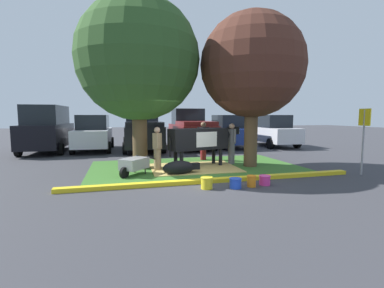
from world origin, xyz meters
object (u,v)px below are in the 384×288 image
(bucket_pink, at_px, (265,180))
(sedan_silver, at_px, (94,133))
(person_visitor_far, at_px, (232,142))
(hatchback_white, at_px, (272,131))
(parking_sign, at_px, (364,129))
(bucket_orange, at_px, (251,181))
(bucket_blue, at_px, (235,183))
(shade_tree_left, at_px, (138,60))
(bucket_yellow, at_px, (207,183))
(cow_holstein, at_px, (201,139))
(suv_black, at_px, (47,129))
(sedan_blue, at_px, (228,131))
(pickup_truck_maroon, at_px, (191,130))
(shade_tree_right, at_px, (252,66))
(person_visitor_near, at_px, (157,147))
(person_handler, at_px, (203,140))
(calf_lying, at_px, (180,168))
(pickup_truck_black, at_px, (142,131))
(wheelbarrow, at_px, (134,164))

(bucket_pink, bearing_deg, sedan_silver, 119.61)
(person_visitor_far, height_order, hatchback_white, hatchback_white)
(parking_sign, relative_size, bucket_orange, 6.93)
(bucket_blue, bearing_deg, shade_tree_left, 122.82)
(shade_tree_left, distance_m, bucket_yellow, 5.37)
(cow_holstein, bearing_deg, parking_sign, -30.22)
(person_visitor_far, relative_size, suv_black, 0.36)
(sedan_blue, bearing_deg, bucket_blue, -111.37)
(bucket_pink, height_order, pickup_truck_maroon, pickup_truck_maroon)
(shade_tree_right, bearing_deg, bucket_yellow, -134.69)
(cow_holstein, xyz_separation_m, parking_sign, (4.77, -2.78, 0.47))
(person_visitor_near, height_order, bucket_orange, person_visitor_near)
(bucket_blue, bearing_deg, person_handler, 83.27)
(shade_tree_right, xyz_separation_m, bucket_pink, (-0.93, -2.74, -3.71))
(cow_holstein, relative_size, bucket_blue, 8.96)
(pickup_truck_maroon, bearing_deg, bucket_blue, -97.44)
(calf_lying, bearing_deg, pickup_truck_maroon, 72.68)
(pickup_truck_maroon, bearing_deg, shade_tree_left, -120.18)
(calf_lying, xyz_separation_m, sedan_blue, (4.81, 7.36, 0.75))
(person_visitor_near, height_order, sedan_blue, sedan_blue)
(bucket_yellow, relative_size, bucket_blue, 0.99)
(cow_holstein, xyz_separation_m, sedan_silver, (-4.42, 6.39, -0.10))
(parking_sign, bearing_deg, cow_holstein, 149.78)
(shade_tree_left, relative_size, pickup_truck_black, 1.15)
(sedan_silver, relative_size, hatchback_white, 1.00)
(suv_black, distance_m, sedan_silver, 2.38)
(shade_tree_right, relative_size, bucket_yellow, 17.14)
(sedan_blue, bearing_deg, bucket_pink, -106.32)
(bucket_orange, height_order, pickup_truck_black, pickup_truck_black)
(shade_tree_left, bearing_deg, person_visitor_near, -48.41)
(person_handler, xyz_separation_m, bucket_yellow, (-1.35, -4.64, -0.75))
(person_handler, height_order, hatchback_white, hatchback_white)
(bucket_yellow, bearing_deg, parking_sign, 3.10)
(shade_tree_left, relative_size, person_visitor_far, 3.75)
(person_handler, distance_m, hatchback_white, 7.44)
(bucket_pink, bearing_deg, pickup_truck_black, 106.22)
(shade_tree_left, distance_m, shade_tree_right, 4.26)
(bucket_blue, bearing_deg, person_visitor_near, 120.64)
(shade_tree_right, distance_m, person_visitor_near, 4.71)
(person_visitor_far, xyz_separation_m, bucket_yellow, (-2.15, -3.35, -0.73))
(bucket_orange, distance_m, suv_black, 12.07)
(wheelbarrow, bearing_deg, person_visitor_far, 15.99)
(pickup_truck_black, xyz_separation_m, sedan_blue, (5.42, 0.10, -0.13))
(person_handler, bearing_deg, person_visitor_near, -141.26)
(sedan_silver, xyz_separation_m, hatchback_white, (11.06, -0.51, 0.00))
(sedan_blue, height_order, hatchback_white, same)
(bucket_orange, xyz_separation_m, pickup_truck_black, (-2.22, 9.32, 0.95))
(person_visitor_near, xyz_separation_m, sedan_blue, (5.43, 6.50, 0.14))
(shade_tree_right, bearing_deg, bucket_orange, -116.25)
(shade_tree_left, xyz_separation_m, person_visitor_near, (0.56, -0.64, -3.17))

